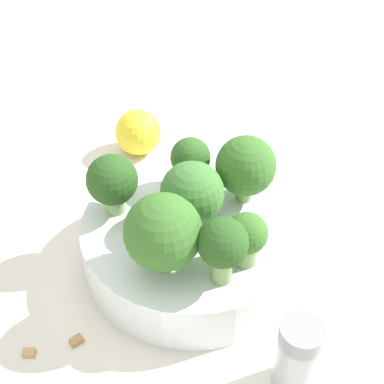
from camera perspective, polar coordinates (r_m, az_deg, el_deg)
name	(u,v)px	position (r m, az deg, el deg)	size (l,w,h in m)	color
ground_plane	(192,260)	(0.49, 0.00, -7.24)	(3.00, 3.00, 0.00)	silver
bowl	(192,242)	(0.47, 0.00, -5.31)	(0.19, 0.19, 0.05)	silver
broccoli_floret_0	(192,194)	(0.43, 0.00, -0.19)	(0.05, 0.05, 0.06)	#8EB770
broccoli_floret_1	(112,181)	(0.45, -8.50, 1.12)	(0.04, 0.04, 0.06)	#8EB770
broccoli_floret_2	(163,233)	(0.39, -3.11, -4.37)	(0.06, 0.06, 0.07)	#84AD66
broccoli_floret_3	(247,237)	(0.40, 5.84, -4.77)	(0.03, 0.03, 0.05)	#7A9E5B
broccoli_floret_4	(190,159)	(0.47, -0.16, 3.54)	(0.04, 0.04, 0.05)	#7A9E5B
broccoli_floret_5	(223,246)	(0.38, 3.36, -5.72)	(0.04, 0.04, 0.06)	#7A9E5B
broccoli_floret_6	(246,167)	(0.45, 5.75, 2.72)	(0.05, 0.05, 0.06)	#84AD66
pepper_shaker	(297,356)	(0.39, 11.13, -16.76)	(0.03, 0.03, 0.06)	#B2B7BC
lemon_wedge	(136,133)	(0.60, -5.97, 6.30)	(0.05, 0.05, 0.05)	yellow
almond_crumb_0	(303,370)	(0.42, 11.74, -18.11)	(0.01, 0.01, 0.01)	olive
almond_crumb_1	(76,339)	(0.44, -12.26, -15.05)	(0.01, 0.01, 0.01)	#AD7F4C
almond_crumb_2	(28,351)	(0.44, -17.04, -15.92)	(0.01, 0.01, 0.01)	tan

